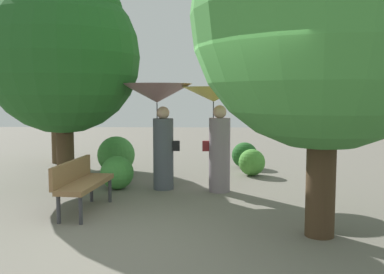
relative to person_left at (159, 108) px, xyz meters
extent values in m
plane|color=#6B665B|center=(0.65, -3.34, -1.63)|extent=(40.00, 40.00, 0.00)
cylinder|color=#474C56|center=(0.09, -0.01, -0.92)|extent=(0.41, 0.41, 1.42)
sphere|color=tan|center=(0.09, -0.01, -0.09)|extent=(0.25, 0.25, 0.25)
cylinder|color=#333338|center=(-0.03, 0.00, -0.29)|extent=(0.02, 0.02, 0.81)
cone|color=gray|center=(-0.03, 0.00, 0.30)|extent=(1.40, 1.40, 0.37)
cube|color=black|center=(0.35, -0.04, -0.75)|extent=(0.14, 0.10, 0.20)
cylinder|color=gray|center=(1.21, -0.21, -0.90)|extent=(0.41, 0.41, 1.45)
sphere|color=tan|center=(1.21, -0.21, -0.06)|extent=(0.26, 0.26, 0.26)
cylinder|color=#333338|center=(1.08, -0.19, -0.27)|extent=(0.02, 0.02, 0.81)
cone|color=#D8C64C|center=(1.08, -0.19, 0.27)|extent=(1.22, 1.22, 0.28)
cube|color=maroon|center=(0.94, -0.18, -0.73)|extent=(0.14, 0.10, 0.20)
cylinder|color=#38383D|center=(-0.89, -2.45, -1.41)|extent=(0.06, 0.06, 0.44)
cylinder|color=#38383D|center=(-1.22, -2.42, -1.41)|extent=(0.06, 0.06, 0.44)
cylinder|color=#38383D|center=(-0.75, -1.12, -1.41)|extent=(0.06, 0.06, 0.44)
cylinder|color=#38383D|center=(-1.09, -1.09, -1.41)|extent=(0.06, 0.06, 0.44)
cube|color=olive|center=(-0.99, -1.77, -1.17)|extent=(0.59, 1.54, 0.08)
cube|color=olive|center=(-1.23, -1.75, -0.97)|extent=(0.21, 1.50, 0.35)
cylinder|color=#4C3823|center=(-3.16, 3.25, 0.15)|extent=(0.35, 0.35, 3.55)
sphere|color=#2D6B28|center=(-3.16, 3.25, 1.04)|extent=(2.34, 2.34, 2.34)
sphere|color=#2D6B28|center=(-3.16, 3.25, 1.75)|extent=(1.87, 1.87, 1.87)
cylinder|color=#42301E|center=(2.47, -2.86, 0.31)|extent=(0.39, 0.39, 3.88)
sphere|color=#428C3D|center=(2.47, -2.86, 1.28)|extent=(3.49, 3.49, 3.49)
cylinder|color=#42301E|center=(-1.97, 0.22, 0.15)|extent=(0.36, 0.36, 3.56)
sphere|color=#235B23|center=(-1.97, 0.22, 1.04)|extent=(3.14, 3.14, 3.14)
sphere|color=#235B23|center=(-1.97, 0.22, 1.76)|extent=(2.51, 2.51, 2.51)
sphere|color=#428C3D|center=(-1.22, 1.69, -1.18)|extent=(0.90, 0.90, 0.90)
sphere|color=#235B23|center=(1.95, 2.60, -1.29)|extent=(0.67, 0.67, 0.67)
sphere|color=#428C3D|center=(-0.84, -0.06, -1.29)|extent=(0.67, 0.67, 0.67)
sphere|color=#4C9338|center=(2.02, 1.52, -1.31)|extent=(0.62, 0.62, 0.62)
camera|label=1|loc=(0.94, -8.59, 0.26)|focal=40.58mm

